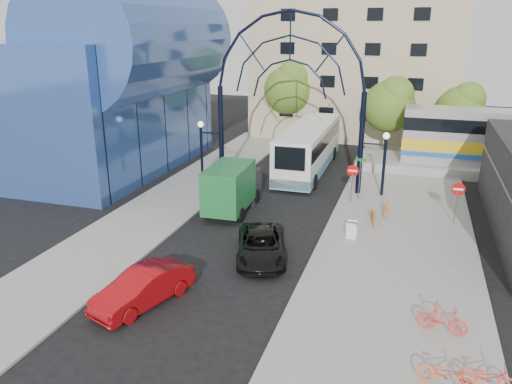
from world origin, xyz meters
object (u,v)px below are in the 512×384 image
(do_not_enter_sign, at_px, (458,193))
(street_name_sign, at_px, (360,170))
(gateway_arch, at_px, (290,65))
(city_bus, at_px, (309,147))
(sandwich_board, at_px, (352,228))
(bike_near_a, at_px, (373,215))
(stop_sign, at_px, (353,174))
(tree_north_a, at_px, (391,104))
(red_sedan, at_px, (143,288))
(green_truck, at_px, (233,187))
(bike_far_c, at_px, (488,377))
(tree_north_c, at_px, (462,107))
(tree_north_b, at_px, (290,87))
(bike_far_b, at_px, (442,319))
(bike_far_a, at_px, (446,374))
(black_suv, at_px, (261,246))
(bike_near_b, at_px, (386,206))

(do_not_enter_sign, height_order, street_name_sign, street_name_sign)
(gateway_arch, xyz_separation_m, city_bus, (0.47, 4.99, -6.69))
(sandwich_board, xyz_separation_m, bike_near_a, (0.89, 2.76, -0.14))
(stop_sign, distance_m, bike_near_a, 3.93)
(sandwich_board, distance_m, tree_north_a, 20.33)
(stop_sign, distance_m, red_sedan, 16.54)
(sandwich_board, bearing_deg, green_truck, 161.43)
(street_name_sign, bearing_deg, city_bus, 126.48)
(bike_far_c, bearing_deg, sandwich_board, 28.84)
(do_not_enter_sign, bearing_deg, street_name_sign, 155.84)
(sandwich_board, bearing_deg, red_sedan, -128.98)
(tree_north_c, relative_size, bike_far_c, 3.85)
(tree_north_b, distance_m, green_truck, 21.76)
(do_not_enter_sign, xyz_separation_m, bike_far_b, (-1.03, -11.66, -1.31))
(do_not_enter_sign, distance_m, bike_far_a, 14.87)
(tree_north_b, relative_size, green_truck, 1.31)
(tree_north_b, bearing_deg, green_truck, -85.27)
(do_not_enter_sign, relative_size, bike_far_c, 1.47)
(stop_sign, height_order, bike_near_a, stop_sign)
(bike_far_c, bearing_deg, black_suv, 54.71)
(gateway_arch, xyz_separation_m, stop_sign, (4.80, -2.00, -6.56))
(gateway_arch, height_order, tree_north_c, gateway_arch)
(green_truck, bearing_deg, red_sedan, -90.99)
(tree_north_c, xyz_separation_m, bike_far_b, (-2.16, -29.59, -3.61))
(city_bus, bearing_deg, gateway_arch, -95.84)
(sandwich_board, bearing_deg, city_bus, 111.50)
(green_truck, distance_m, black_suv, 7.21)
(stop_sign, relative_size, bike_far_c, 1.48)
(stop_sign, xyz_separation_m, sandwich_board, (0.80, -6.02, -1.25))
(red_sedan, xyz_separation_m, bike_far_c, (13.00, -1.37, -0.19))
(bike_far_c, bearing_deg, bike_near_b, 16.16)
(bike_far_a, bearing_deg, green_truck, 48.46)
(gateway_arch, distance_m, tree_north_c, 18.95)
(black_suv, bearing_deg, bike_near_a, 34.74)
(black_suv, bearing_deg, city_bus, 76.50)
(do_not_enter_sign, relative_size, green_truck, 0.40)
(green_truck, xyz_separation_m, bike_far_b, (12.08, -10.23, -0.85))
(city_bus, xyz_separation_m, bike_far_c, (10.76, -23.49, -1.30))
(sandwich_board, bearing_deg, tree_north_b, 111.59)
(stop_sign, relative_size, bike_far_b, 1.37)
(tree_north_b, xyz_separation_m, bike_far_b, (13.84, -31.59, -4.60))
(stop_sign, distance_m, sandwich_board, 6.20)
(street_name_sign, relative_size, red_sedan, 0.61)
(stop_sign, relative_size, tree_north_b, 0.31)
(bike_near_b, height_order, bike_far_a, bike_near_b)
(bike_near_b, bearing_deg, street_name_sign, 130.44)
(bike_near_a, bearing_deg, bike_far_a, -85.37)
(tree_north_c, bearing_deg, stop_sign, -114.69)
(stop_sign, height_order, tree_north_a, tree_north_a)
(do_not_enter_sign, height_order, bike_near_b, do_not_enter_sign)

